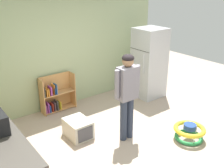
% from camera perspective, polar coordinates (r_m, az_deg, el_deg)
% --- Properties ---
extents(ground_plane, '(12.00, 12.00, 0.00)m').
position_cam_1_polar(ground_plane, '(5.12, 3.80, -12.86)').
color(ground_plane, tan).
rests_on(ground_plane, ground).
extents(back_wall, '(5.20, 0.06, 2.70)m').
position_cam_1_polar(back_wall, '(6.35, -9.91, 7.20)').
color(back_wall, '#A2B386').
rests_on(back_wall, ground).
extents(refrigerator, '(0.73, 0.68, 1.78)m').
position_cam_1_polar(refrigerator, '(6.89, 7.94, 4.46)').
color(refrigerator, '#B7BABF').
rests_on(refrigerator, ground).
extents(bookshelf, '(0.80, 0.28, 0.85)m').
position_cam_1_polar(bookshelf, '(6.33, -12.04, -2.44)').
color(bookshelf, tan).
rests_on(bookshelf, ground).
extents(standing_person, '(0.57, 0.22, 1.68)m').
position_cam_1_polar(standing_person, '(4.85, 3.29, -1.29)').
color(standing_person, '#2E374A').
rests_on(standing_person, ground).
extents(baby_walker, '(0.60, 0.60, 0.32)m').
position_cam_1_polar(baby_walker, '(5.40, 16.18, -9.78)').
color(baby_walker, '#288D48').
rests_on(baby_walker, ground).
extents(pet_carrier, '(0.42, 0.55, 0.36)m').
position_cam_1_polar(pet_carrier, '(5.30, -7.27, -9.38)').
color(pet_carrier, beige).
rests_on(pet_carrier, ground).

